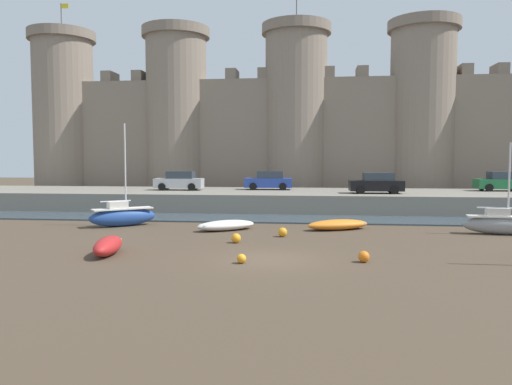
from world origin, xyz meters
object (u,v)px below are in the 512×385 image
object	(u,v)px
car_quay_east	(179,181)
sailboat_midflat_centre	(122,216)
car_quay_centre_east	(502,182)
mooring_buoy_off_centre	(241,259)
car_quay_centre_west	(269,181)
rowboat_near_channel_left	(226,225)
rowboat_near_channel_right	(338,224)
rowboat_midflat_right	(108,245)
mooring_buoy_near_shore	(283,232)
sailboat_midflat_left	(503,224)
car_quay_west	(377,183)
mooring_buoy_mid_mud	(236,238)
mooring_buoy_near_channel	(364,257)

from	to	relation	value
car_quay_east	sailboat_midflat_centre	bearing A→B (deg)	-91.80
car_quay_east	car_quay_centre_east	xyz separation A→B (m)	(27.09, 1.94, 0.00)
mooring_buoy_off_centre	car_quay_centre_west	xyz separation A→B (m)	(-0.98, 23.46, 2.08)
rowboat_near_channel_left	car_quay_east	world-z (taller)	car_quay_east
rowboat_near_channel_right	rowboat_midflat_right	distance (m)	13.69
rowboat_midflat_right	mooring_buoy_near_shore	xyz separation A→B (m)	(7.34, 5.86, -0.16)
mooring_buoy_off_centre	car_quay_east	size ratio (longest dim) A/B	0.09
sailboat_midflat_left	car_quay_centre_west	world-z (taller)	sailboat_midflat_left
car_quay_east	car_quay_west	bearing A→B (deg)	-7.32
mooring_buoy_off_centre	car_quay_west	bearing A→B (deg)	68.66
rowboat_midflat_right	car_quay_east	distance (m)	21.12
sailboat_midflat_left	rowboat_midflat_right	distance (m)	21.08
rowboat_midflat_right	car_quay_west	size ratio (longest dim) A/B	0.76
mooring_buoy_mid_mud	car_quay_west	distance (m)	17.61
rowboat_near_channel_left	sailboat_midflat_left	xyz separation A→B (m)	(15.59, 0.16, 0.30)
mooring_buoy_near_channel	sailboat_midflat_centre	bearing A→B (deg)	146.38
car_quay_centre_west	mooring_buoy_mid_mud	bearing A→B (deg)	-89.96
sailboat_midflat_left	mooring_buoy_off_centre	size ratio (longest dim) A/B	13.20
mooring_buoy_off_centre	mooring_buoy_near_channel	bearing A→B (deg)	8.86
rowboat_near_channel_right	car_quay_centre_east	world-z (taller)	car_quay_centre_east
car_quay_west	car_quay_centre_west	distance (m)	9.45
sailboat_midflat_centre	mooring_buoy_near_channel	size ratio (longest dim) A/B	13.54
rowboat_near_channel_left	car_quay_centre_west	distance (m)	14.63
sailboat_midflat_centre	mooring_buoy_off_centre	world-z (taller)	sailboat_midflat_centre
rowboat_midflat_right	car_quay_centre_east	bearing A→B (deg)	42.84
sailboat_midflat_left	car_quay_west	distance (m)	12.22
mooring_buoy_near_shore	mooring_buoy_near_channel	xyz separation A→B (m)	(3.70, -6.22, -0.01)
rowboat_midflat_right	mooring_buoy_mid_mud	bearing A→B (deg)	35.31
rowboat_near_channel_right	car_quay_centre_west	distance (m)	14.62
mooring_buoy_mid_mud	mooring_buoy_off_centre	distance (m)	4.86
mooring_buoy_near_shore	mooring_buoy_near_channel	size ratio (longest dim) A/B	1.06
sailboat_midflat_left	car_quay_centre_east	bearing A→B (deg)	70.78
mooring_buoy_mid_mud	car_quay_east	world-z (taller)	car_quay_east
rowboat_near_channel_left	rowboat_midflat_right	world-z (taller)	rowboat_midflat_right
rowboat_near_channel_right	car_quay_west	xyz separation A→B (m)	(3.45, 9.93, 1.95)
car_quay_west	car_quay_centre_west	bearing A→B (deg)	157.93
sailboat_midflat_left	mooring_buoy_off_centre	bearing A→B (deg)	-145.53
mooring_buoy_off_centre	sailboat_midflat_centre	bearing A→B (deg)	131.81
sailboat_midflat_left	car_quay_centre_east	xyz separation A→B (m)	(5.15, 14.78, 1.65)
rowboat_near_channel_left	car_quay_east	bearing A→B (deg)	116.02
mooring_buoy_near_channel	car_quay_centre_east	distance (m)	26.95
sailboat_midflat_left	rowboat_near_channel_right	bearing A→B (deg)	174.90
rowboat_near_channel_left	mooring_buoy_off_centre	world-z (taller)	rowboat_near_channel_left
mooring_buoy_mid_mud	car_quay_east	xyz separation A→B (m)	(-7.60, 17.25, 2.03)
sailboat_midflat_centre	mooring_buoy_mid_mud	world-z (taller)	sailboat_midflat_centre
sailboat_midflat_centre	mooring_buoy_off_centre	distance (m)	13.42
mooring_buoy_mid_mud	mooring_buoy_near_channel	world-z (taller)	mooring_buoy_mid_mud
rowboat_near_channel_left	mooring_buoy_near_shore	distance (m)	4.01
mooring_buoy_off_centre	car_quay_centre_east	distance (m)	30.35
rowboat_near_channel_right	rowboat_midflat_right	world-z (taller)	rowboat_midflat_right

